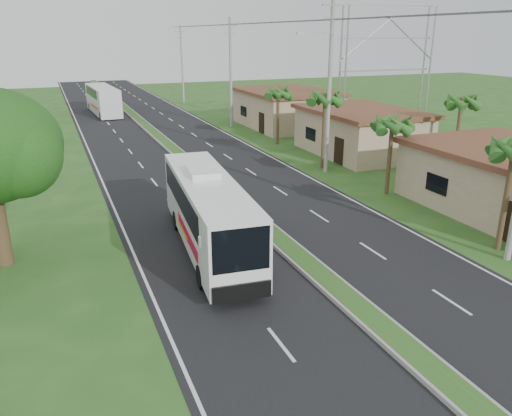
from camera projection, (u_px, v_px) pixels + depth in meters
name	position (u px, v px, depth m)	size (l,w,h in m)	color
ground	(372.00, 322.00, 17.27)	(180.00, 180.00, 0.00)	#26521E
road_asphalt	(204.00, 177.00, 34.70)	(14.00, 160.00, 0.02)	black
median_strip	(204.00, 176.00, 34.67)	(1.20, 160.00, 0.18)	gray
lane_edge_left	(105.00, 188.00, 32.29)	(0.12, 160.00, 0.01)	silver
lane_edge_right	(291.00, 168.00, 37.12)	(0.12, 160.00, 0.01)	silver
shop_mid	(360.00, 131.00, 40.88)	(7.60, 10.60, 3.67)	tan
shop_far	(286.00, 108.00, 53.07)	(8.60, 11.60, 3.82)	tan
palm_verge_b	(392.00, 124.00, 29.68)	(2.40, 2.40, 5.05)	#473321
palm_verge_c	(325.00, 98.00, 35.31)	(2.40, 2.40, 5.85)	#473321
palm_verge_d	(278.00, 93.00, 43.53)	(2.40, 2.40, 5.25)	#473321
palm_behind_shop	(462.00, 101.00, 35.02)	(2.40, 2.40, 5.65)	#473321
utility_pole_b	(329.00, 83.00, 33.95)	(3.20, 0.28, 12.00)	gray
utility_pole_c	(231.00, 72.00, 51.59)	(1.60, 0.28, 11.00)	gray
utility_pole_d	(182.00, 64.00, 69.12)	(1.60, 0.28, 10.50)	gray
billboard_lattice	(387.00, 62.00, 49.10)	(10.18, 1.18, 12.07)	gray
coach_bus_main	(208.00, 209.00, 22.45)	(3.35, 11.30, 3.60)	white
coach_bus_far	(103.00, 98.00, 61.32)	(3.05, 11.52, 3.32)	silver
motorcyclist	(214.00, 208.00, 26.37)	(1.77, 0.84, 2.11)	black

